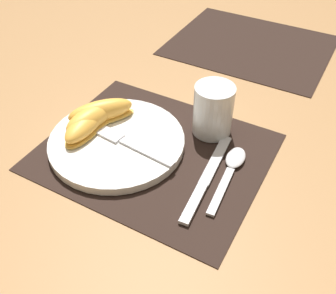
% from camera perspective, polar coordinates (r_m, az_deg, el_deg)
% --- Properties ---
extents(ground_plane, '(3.00, 3.00, 0.00)m').
position_cam_1_polar(ground_plane, '(0.74, -2.01, -0.78)').
color(ground_plane, '#A37547').
extents(placemat, '(0.41, 0.34, 0.00)m').
position_cam_1_polar(placemat, '(0.74, -2.01, -0.66)').
color(placemat, black).
rests_on(placemat, ground_plane).
extents(placemat_far, '(0.41, 0.34, 0.00)m').
position_cam_1_polar(placemat_far, '(1.11, 11.85, 14.29)').
color(placemat_far, black).
rests_on(placemat_far, ground_plane).
extents(plate, '(0.26, 0.26, 0.02)m').
position_cam_1_polar(plate, '(0.75, -7.43, 0.78)').
color(plate, white).
rests_on(plate, placemat).
extents(juice_glass, '(0.08, 0.08, 0.10)m').
position_cam_1_polar(juice_glass, '(0.76, 6.54, 4.99)').
color(juice_glass, silver).
rests_on(juice_glass, placemat).
extents(knife, '(0.04, 0.23, 0.01)m').
position_cam_1_polar(knife, '(0.69, 5.59, -4.53)').
color(knife, silver).
rests_on(knife, placemat).
extents(spoon, '(0.04, 0.17, 0.01)m').
position_cam_1_polar(spoon, '(0.71, 9.26, -2.73)').
color(spoon, silver).
rests_on(spoon, placemat).
extents(fork, '(0.19, 0.04, 0.00)m').
position_cam_1_polar(fork, '(0.74, -6.47, 0.85)').
color(fork, silver).
rests_on(fork, plate).
extents(citrus_wedge_0, '(0.12, 0.13, 0.04)m').
position_cam_1_polar(citrus_wedge_0, '(0.78, -9.71, 5.00)').
color(citrus_wedge_0, '#F7C656').
rests_on(citrus_wedge_0, plate).
extents(citrus_wedge_1, '(0.07, 0.12, 0.04)m').
position_cam_1_polar(citrus_wedge_1, '(0.77, -11.12, 3.99)').
color(citrus_wedge_1, '#F7C656').
rests_on(citrus_wedge_1, plate).
extents(citrus_wedge_2, '(0.06, 0.14, 0.04)m').
position_cam_1_polar(citrus_wedge_2, '(0.77, -11.67, 3.46)').
color(citrus_wedge_2, '#F7C656').
rests_on(citrus_wedge_2, plate).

